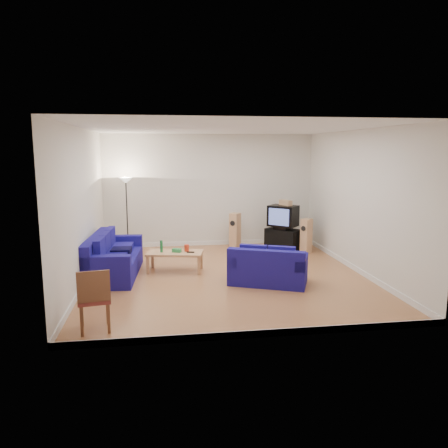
{
  "coord_description": "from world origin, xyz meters",
  "views": [
    {
      "loc": [
        -1.41,
        -9.2,
        2.74
      ],
      "look_at": [
        0.0,
        0.4,
        1.1
      ],
      "focal_mm": 35.0,
      "sensor_mm": 36.0,
      "label": 1
    }
  ],
  "objects": [
    {
      "name": "red_canister",
      "position": [
        -0.84,
        0.58,
        0.53
      ],
      "size": [
        0.13,
        0.13,
        0.15
      ],
      "primitive_type": "cylinder",
      "rotation": [
        0.0,
        0.0,
        -0.24
      ],
      "color": "red",
      "rests_on": "coffee_table"
    },
    {
      "name": "centre_speaker",
      "position": [
        2.01,
        2.39,
        1.32
      ],
      "size": [
        0.3,
        0.43,
        0.14
      ],
      "primitive_type": "cube",
      "rotation": [
        0.0,
        0.0,
        -1.17
      ],
      "color": "tan",
      "rests_on": "television"
    },
    {
      "name": "sofa_three_seat",
      "position": [
        -2.51,
        0.45,
        0.33
      ],
      "size": [
        1.15,
        2.37,
        0.89
      ],
      "rotation": [
        0.0,
        0.0,
        -1.64
      ],
      "color": "#140E56",
      "rests_on": "ground"
    },
    {
      "name": "tv_stand",
      "position": [
        1.96,
        2.36,
        0.29
      ],
      "size": [
        1.02,
        1.06,
        0.58
      ],
      "primitive_type": "cube",
      "rotation": [
        0.0,
        0.0,
        -0.87
      ],
      "color": "black",
      "rests_on": "ground"
    },
    {
      "name": "tissue_box",
      "position": [
        -1.07,
        0.52,
        0.5
      ],
      "size": [
        0.22,
        0.18,
        0.08
      ],
      "primitive_type": "cube",
      "rotation": [
        0.0,
        0.0,
        -0.45
      ],
      "color": "green",
      "rests_on": "coffee_table"
    },
    {
      "name": "dining_chair",
      "position": [
        -2.44,
        -2.67,
        0.56
      ],
      "size": [
        0.55,
        0.55,
        1.0
      ],
      "rotation": [
        0.0,
        0.0,
        0.16
      ],
      "color": "brown",
      "rests_on": "ground"
    },
    {
      "name": "coffee_table",
      "position": [
        -1.11,
        0.56,
        0.4
      ],
      "size": [
        1.35,
        0.86,
        0.46
      ],
      "rotation": [
        0.0,
        0.0,
        -0.2
      ],
      "color": "tan",
      "rests_on": "ground"
    },
    {
      "name": "television",
      "position": [
        1.93,
        2.33,
        0.96
      ],
      "size": [
        0.92,
        0.89,
        0.57
      ],
      "rotation": [
        0.0,
        0.0,
        -0.71
      ],
      "color": "black",
      "rests_on": "av_receiver"
    },
    {
      "name": "room",
      "position": [
        0.0,
        0.0,
        1.54
      ],
      "size": [
        6.01,
        6.51,
        3.21
      ],
      "color": "brown",
      "rests_on": "ground"
    },
    {
      "name": "speaker_right",
      "position": [
        2.45,
        1.85,
        0.47
      ],
      "size": [
        0.35,
        0.34,
        0.94
      ],
      "rotation": [
        0.0,
        0.0,
        -0.92
      ],
      "color": "tan",
      "rests_on": "ground"
    },
    {
      "name": "remote",
      "position": [
        -0.76,
        0.44,
        0.47
      ],
      "size": [
        0.18,
        0.08,
        0.02
      ],
      "primitive_type": "cube",
      "rotation": [
        0.0,
        0.0,
        -0.15
      ],
      "color": "black",
      "rests_on": "coffee_table"
    },
    {
      "name": "av_receiver",
      "position": [
        1.91,
        2.31,
        0.63
      ],
      "size": [
        0.51,
        0.52,
        0.09
      ],
      "primitive_type": "cube",
      "rotation": [
        0.0,
        0.0,
        -0.8
      ],
      "color": "black",
      "rests_on": "tv_stand"
    },
    {
      "name": "bottle",
      "position": [
        -1.41,
        0.57,
        0.59
      ],
      "size": [
        0.07,
        0.07,
        0.27
      ],
      "primitive_type": "cylinder",
      "rotation": [
        0.0,
        0.0,
        -0.19
      ],
      "color": "#197233",
      "rests_on": "coffee_table"
    },
    {
      "name": "speaker_left",
      "position": [
        0.65,
        2.7,
        0.5
      ],
      "size": [
        0.36,
        0.38,
        1.01
      ],
      "rotation": [
        0.0,
        0.0,
        -0.64
      ],
      "color": "tan",
      "rests_on": "ground"
    },
    {
      "name": "floor_lamp",
      "position": [
        -2.31,
        2.7,
        1.68
      ],
      "size": [
        0.35,
        0.35,
        2.03
      ],
      "color": "black",
      "rests_on": "ground"
    },
    {
      "name": "sofa_loveseat",
      "position": [
        0.76,
        -0.69,
        0.3
      ],
      "size": [
        1.78,
        1.42,
        0.78
      ],
      "rotation": [
        0.0,
        0.0,
        -0.4
      ],
      "color": "#140E56",
      "rests_on": "ground"
    }
  ]
}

